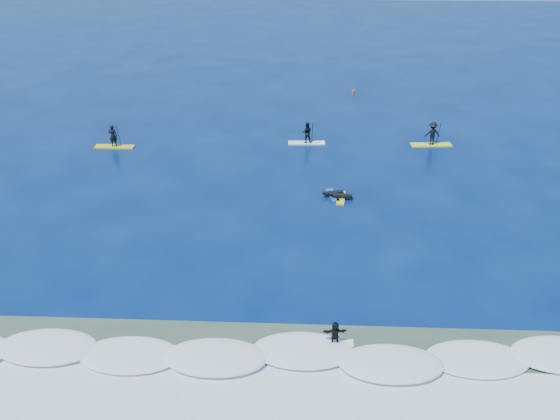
{
  "coord_description": "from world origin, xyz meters",
  "views": [
    {
      "loc": [
        0.92,
        -31.95,
        19.93
      ],
      "look_at": [
        -0.63,
        3.17,
        0.6
      ],
      "focal_mm": 40.0,
      "sensor_mm": 36.0,
      "label": 1
    }
  ],
  "objects_px": {
    "sup_paddler_center": "(307,135)",
    "prone_paddler_near": "(341,197)",
    "prone_paddler_far": "(333,194)",
    "wave_surfer": "(335,335)",
    "sup_paddler_right": "(432,135)",
    "sup_paddler_left": "(114,139)",
    "marker_buoy": "(353,92)"
  },
  "relations": [
    {
      "from": "sup_paddler_left",
      "to": "sup_paddler_center",
      "type": "xyz_separation_m",
      "value": [
        15.6,
        1.49,
        0.1
      ]
    },
    {
      "from": "sup_paddler_left",
      "to": "sup_paddler_center",
      "type": "relative_size",
      "value": 1.04
    },
    {
      "from": "sup_paddler_center",
      "to": "marker_buoy",
      "type": "bearing_deg",
      "value": 67.77
    },
    {
      "from": "sup_paddler_center",
      "to": "prone_paddler_far",
      "type": "relative_size",
      "value": 1.53
    },
    {
      "from": "sup_paddler_center",
      "to": "wave_surfer",
      "type": "bearing_deg",
      "value": -89.23
    },
    {
      "from": "prone_paddler_far",
      "to": "marker_buoy",
      "type": "bearing_deg",
      "value": -21.77
    },
    {
      "from": "prone_paddler_near",
      "to": "sup_paddler_right",
      "type": "bearing_deg",
      "value": -33.02
    },
    {
      "from": "sup_paddler_right",
      "to": "prone_paddler_far",
      "type": "relative_size",
      "value": 1.69
    },
    {
      "from": "sup_paddler_left",
      "to": "sup_paddler_center",
      "type": "bearing_deg",
      "value": 6.01
    },
    {
      "from": "sup_paddler_center",
      "to": "marker_buoy",
      "type": "relative_size",
      "value": 4.8
    },
    {
      "from": "sup_paddler_left",
      "to": "wave_surfer",
      "type": "distance_m",
      "value": 28.96
    },
    {
      "from": "sup_paddler_right",
      "to": "prone_paddler_near",
      "type": "xyz_separation_m",
      "value": [
        -7.75,
        -9.71,
        -0.76
      ]
    },
    {
      "from": "sup_paddler_right",
      "to": "wave_surfer",
      "type": "relative_size",
      "value": 1.79
    },
    {
      "from": "prone_paddler_near",
      "to": "wave_surfer",
      "type": "bearing_deg",
      "value": -177.99
    },
    {
      "from": "sup_paddler_center",
      "to": "sup_paddler_right",
      "type": "distance_m",
      "value": 10.18
    },
    {
      "from": "sup_paddler_center",
      "to": "prone_paddler_near",
      "type": "xyz_separation_m",
      "value": [
        2.43,
        -9.67,
        -0.65
      ]
    },
    {
      "from": "sup_paddler_center",
      "to": "prone_paddler_far",
      "type": "height_order",
      "value": "sup_paddler_center"
    },
    {
      "from": "wave_surfer",
      "to": "marker_buoy",
      "type": "bearing_deg",
      "value": 78.78
    },
    {
      "from": "prone_paddler_far",
      "to": "wave_surfer",
      "type": "xyz_separation_m",
      "value": [
        -0.39,
        -15.59,
        0.63
      ]
    },
    {
      "from": "prone_paddler_near",
      "to": "prone_paddler_far",
      "type": "bearing_deg",
      "value": 60.92
    },
    {
      "from": "sup_paddler_right",
      "to": "wave_surfer",
      "type": "xyz_separation_m",
      "value": [
        -8.7,
        -24.92,
        -0.14
      ]
    },
    {
      "from": "prone_paddler_far",
      "to": "wave_surfer",
      "type": "height_order",
      "value": "wave_surfer"
    },
    {
      "from": "wave_surfer",
      "to": "prone_paddler_near",
      "type": "bearing_deg",
      "value": 79.89
    },
    {
      "from": "prone_paddler_far",
      "to": "wave_surfer",
      "type": "distance_m",
      "value": 15.61
    },
    {
      "from": "marker_buoy",
      "to": "prone_paddler_near",
      "type": "bearing_deg",
      "value": -95.44
    },
    {
      "from": "sup_paddler_left",
      "to": "prone_paddler_near",
      "type": "xyz_separation_m",
      "value": [
        18.03,
        -8.18,
        -0.55
      ]
    },
    {
      "from": "wave_surfer",
      "to": "marker_buoy",
      "type": "relative_size",
      "value": 2.96
    },
    {
      "from": "wave_surfer",
      "to": "sup_paddler_left",
      "type": "bearing_deg",
      "value": 119.61
    },
    {
      "from": "sup_paddler_right",
      "to": "marker_buoy",
      "type": "distance_m",
      "value": 14.01
    },
    {
      "from": "sup_paddler_left",
      "to": "sup_paddler_right",
      "type": "height_order",
      "value": "sup_paddler_right"
    },
    {
      "from": "prone_paddler_near",
      "to": "marker_buoy",
      "type": "distance_m",
      "value": 22.64
    },
    {
      "from": "wave_surfer",
      "to": "marker_buoy",
      "type": "xyz_separation_m",
      "value": [
        3.1,
        37.74,
        -0.49
      ]
    }
  ]
}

